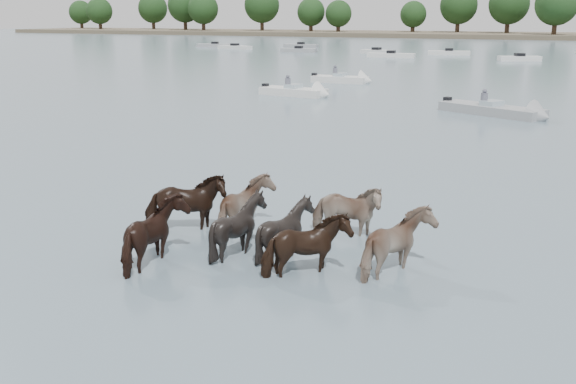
% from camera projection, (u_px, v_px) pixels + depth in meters
% --- Properties ---
extents(ground, '(400.00, 400.00, 0.00)m').
position_uv_depth(ground, '(325.00, 278.00, 12.70)').
color(ground, '#4A5F6B').
rests_on(ground, ground).
extents(shoreline, '(160.00, 30.00, 1.00)m').
position_uv_depth(shoreline, '(282.00, 33.00, 172.17)').
color(shoreline, '#4C4233').
rests_on(shoreline, ground).
extents(pony_herd, '(7.12, 4.83, 1.64)m').
position_uv_depth(pony_herd, '(264.00, 228.00, 13.99)').
color(pony_herd, black).
rests_on(pony_herd, ground).
extents(motorboat_a, '(5.06, 2.21, 1.92)m').
position_uv_depth(motorboat_a, '(303.00, 93.00, 41.20)').
color(motorboat_a, silver).
rests_on(motorboat_a, ground).
extents(motorboat_b, '(6.11, 4.06, 1.92)m').
position_uv_depth(motorboat_b, '(505.00, 112.00, 32.98)').
color(motorboat_b, gray).
rests_on(motorboat_b, ground).
extents(motorboat_f, '(4.84, 1.67, 1.92)m').
position_uv_depth(motorboat_f, '(349.00, 80.00, 49.31)').
color(motorboat_f, silver).
rests_on(motorboat_f, ground).
extents(distant_flotilla, '(108.35, 28.38, 0.93)m').
position_uv_depth(distant_flotilla, '(527.00, 54.00, 80.89)').
color(distant_flotilla, gray).
rests_on(distant_flotilla, ground).
extents(treeline, '(149.06, 21.76, 12.41)m').
position_uv_depth(treeline, '(291.00, 8.00, 169.44)').
color(treeline, '#382619').
rests_on(treeline, ground).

